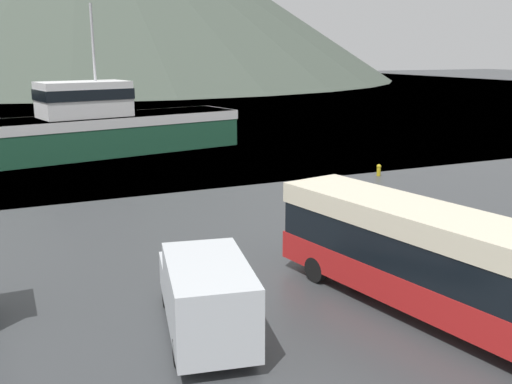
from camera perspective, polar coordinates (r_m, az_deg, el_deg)
The scene contains 6 objects.
water_surface at distance 151.69m, azimuth -19.26°, elevation 10.11°, with size 240.00×240.00×0.00m, color slate.
tour_bus at distance 17.98m, azimuth 17.31°, elevation -6.34°, with size 4.68×11.75×3.28m.
delivery_van at distance 16.36m, azimuth -5.07°, elevation -10.06°, with size 3.21×6.10×2.34m.
fishing_boat at distance 46.78m, azimuth -14.67°, elevation 6.45°, with size 21.37×9.31×11.40m.
storage_bin at distance 26.41m, azimuth 19.76°, elevation -2.94°, with size 1.22×1.46×1.18m.
mooring_bollard at distance 37.88m, azimuth 12.18°, elevation 2.21°, with size 0.29×0.29×0.77m.
Camera 1 is at (-13.82, -6.73, 7.85)m, focal length 40.00 mm.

